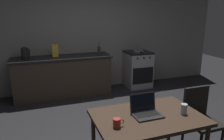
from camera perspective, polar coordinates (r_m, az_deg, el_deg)
name	(u,v)px	position (r m, az deg, el deg)	size (l,w,h in m)	color
ground_plane	(127,138)	(3.49, 3.83, -17.30)	(12.00, 12.00, 0.00)	black
back_wall	(98,31)	(5.41, -3.56, 10.04)	(6.40, 0.10, 2.79)	gray
kitchen_counter	(63,76)	(5.06, -12.60, -1.54)	(2.16, 0.64, 0.90)	#382D23
stove_oven	(138,69)	(5.58, 6.68, 0.24)	(0.60, 0.62, 0.90)	gray
dining_table	(148,122)	(2.58, 9.25, -13.12)	(1.22, 0.81, 0.73)	#332319
chair	(200,116)	(3.19, 21.88, -11.09)	(0.40, 0.40, 0.90)	black
laptop	(146,111)	(2.55, 8.83, -10.49)	(0.32, 0.26, 0.23)	#232326
electric_kettle	(25,53)	(4.91, -21.72, 4.03)	(0.18, 0.16, 0.25)	black
bottle	(99,49)	(5.05, -3.39, 5.43)	(0.07, 0.07, 0.26)	#2D2D33
frying_pan	(139,51)	(5.46, 6.97, 5.01)	(0.25, 0.43, 0.05)	gray
coffee_mug	(117,123)	(2.27, 1.30, -13.60)	(0.12, 0.08, 0.10)	#9E2D28
drinking_glass	(184,109)	(2.66, 18.21, -9.62)	(0.07, 0.07, 0.12)	#99B7C6
cereal_box	(55,51)	(4.94, -14.57, 4.92)	(0.13, 0.05, 0.27)	gold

